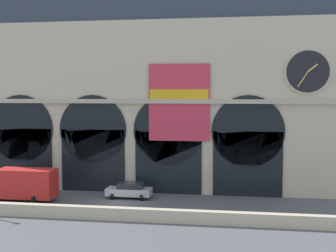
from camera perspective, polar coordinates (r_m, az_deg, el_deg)
The scene contains 5 objects.
ground_plane at distance 41.30m, azimuth -6.59°, elevation -10.13°, with size 200.00×200.00×0.00m, color #54565B.
quay_parapet_wall at distance 36.53m, azimuth -8.69°, elevation -11.22°, with size 90.00×0.70×1.05m, color beige.
station_building at distance 47.32m, azimuth -4.26°, elevation 4.77°, with size 41.51×5.48×21.97m.
box_truck_midwest at distance 44.15m, azimuth -19.09°, elevation -7.14°, with size 7.50×2.91×3.12m.
car_center at distance 43.29m, azimuth -5.07°, elevation -8.36°, with size 4.40×2.22×1.55m.
Camera 1 is at (10.58, -38.59, 10.24)m, focal length 46.51 mm.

